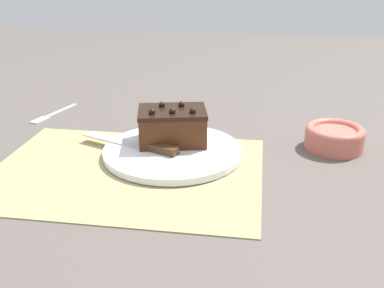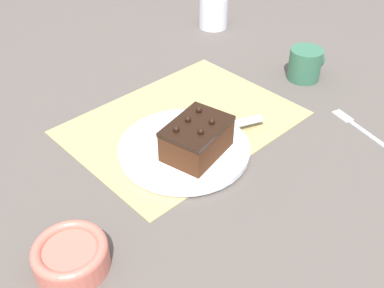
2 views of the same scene
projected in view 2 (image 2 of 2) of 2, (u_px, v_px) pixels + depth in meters
The scene contains 9 objects.
ground_plane at pixel (183, 123), 0.95m from camera, with size 3.00×3.00×0.00m, color #544C47.
placemat_woven at pixel (183, 122), 0.95m from camera, with size 0.46×0.34×0.00m, color tan.
cake_plate at pixel (184, 148), 0.86m from camera, with size 0.25×0.25×0.01m.
chocolate_cake at pixel (197, 138), 0.82m from camera, with size 0.14×0.11×0.07m.
serving_knife at pixel (200, 131), 0.89m from camera, with size 0.20×0.10×0.01m.
drinking_glass at pixel (213, 12), 1.31m from camera, with size 0.08×0.08×0.09m.
small_bowl at pixel (71, 255), 0.65m from camera, with size 0.11×0.11×0.04m.
coffee_mug at pixel (305, 64), 1.07m from camera, with size 0.09×0.08×0.08m.
dessert_fork at pixel (356, 125), 0.94m from camera, with size 0.06×0.15×0.01m.
Camera 2 is at (-0.52, -0.57, 0.55)m, focal length 42.00 mm.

